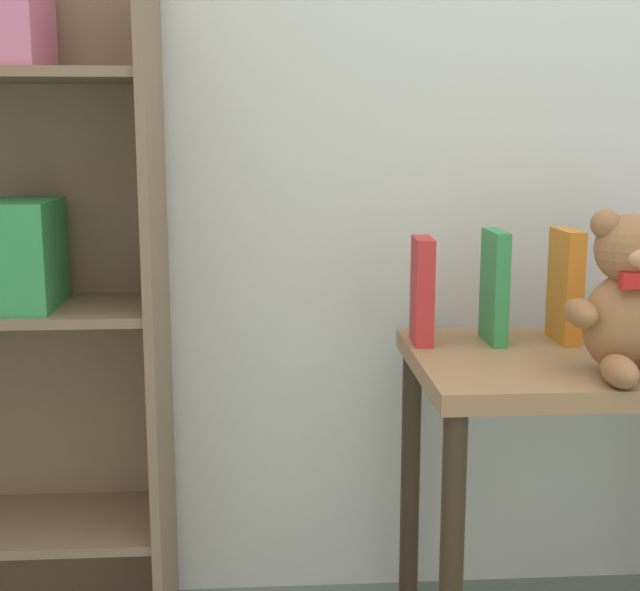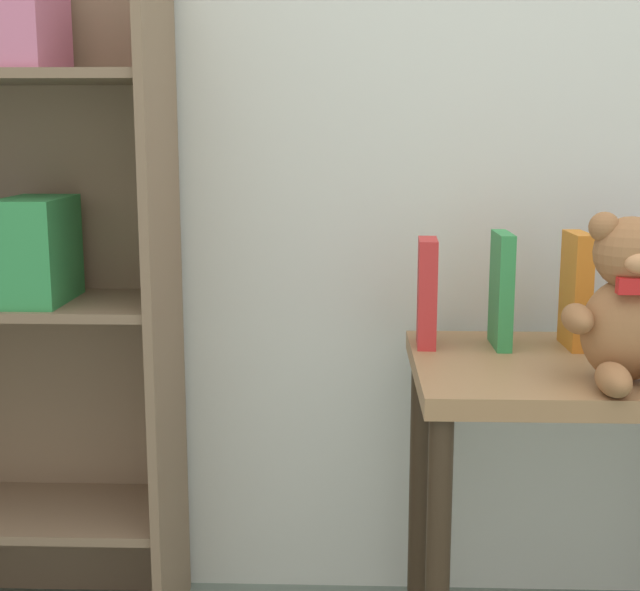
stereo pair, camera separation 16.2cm
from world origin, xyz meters
TOP-DOWN VIEW (x-y plane):
  - wall_back at (0.00, 1.31)m, footprint 4.80×0.06m
  - display_table at (0.16, 0.99)m, footprint 0.62×0.47m
  - teddy_bear at (0.19, 0.86)m, footprint 0.21×0.19m
  - book_standing_red at (-0.11, 1.10)m, footprint 0.04×0.10m
  - book_standing_green at (0.03, 1.10)m, footprint 0.03×0.12m
  - book_standing_orange at (0.16, 1.10)m, footprint 0.04×0.11m

SIDE VIEW (x-z plane):
  - display_table at x=0.16m, z-range 0.20..0.80m
  - book_standing_red at x=-0.11m, z-range 0.60..0.80m
  - book_standing_green at x=0.03m, z-range 0.60..0.82m
  - book_standing_orange at x=0.16m, z-range 0.60..0.82m
  - teddy_bear at x=0.19m, z-range 0.59..0.86m
  - wall_back at x=0.00m, z-range 0.00..2.50m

